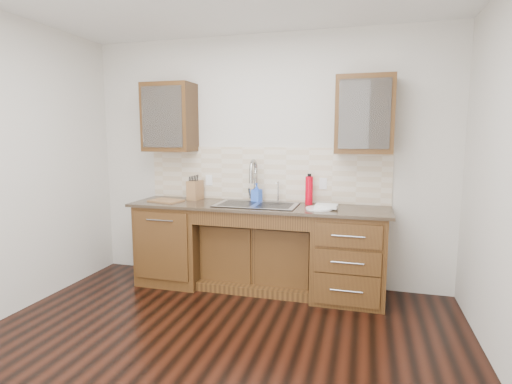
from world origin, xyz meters
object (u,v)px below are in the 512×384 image
(water_bottle, at_px, (309,190))
(plate, at_px, (319,208))
(cutting_board, at_px, (166,201))
(knife_block, at_px, (195,190))
(soap_bottle, at_px, (257,193))

(water_bottle, xyz_separation_m, plate, (0.14, -0.26, -0.14))
(cutting_board, bearing_deg, knife_block, 38.58)
(plate, relative_size, knife_block, 1.23)
(soap_bottle, height_order, cutting_board, soap_bottle)
(plate, bearing_deg, soap_bottle, 160.64)
(plate, bearing_deg, water_bottle, 117.87)
(knife_block, bearing_deg, water_bottle, 6.75)
(soap_bottle, relative_size, knife_block, 0.96)
(plate, distance_m, knife_block, 1.44)
(soap_bottle, bearing_deg, cutting_board, -152.11)
(knife_block, bearing_deg, cutting_board, -135.75)
(plate, distance_m, cutting_board, 1.68)
(plate, bearing_deg, cutting_board, 178.89)
(knife_block, xyz_separation_m, cutting_board, (-0.26, -0.20, -0.10))
(knife_block, distance_m, cutting_board, 0.34)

